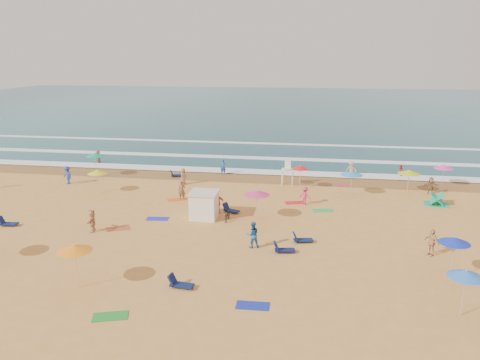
# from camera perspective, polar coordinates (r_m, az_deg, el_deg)

# --- Properties ---
(ground) EXTENTS (220.00, 220.00, 0.00)m
(ground) POSITION_cam_1_polar(r_m,az_deg,el_deg) (37.03, -2.48, -4.57)
(ground) COLOR gold
(ground) RESTS_ON ground
(ocean) EXTENTS (220.00, 140.00, 0.18)m
(ocean) POSITION_cam_1_polar(r_m,az_deg,el_deg) (119.03, 5.74, 8.90)
(ocean) COLOR #0C4756
(ocean) RESTS_ON ground
(wet_sand) EXTENTS (220.00, 220.00, 0.00)m
(wet_sand) POSITION_cam_1_polar(r_m,az_deg,el_deg) (48.80, 0.46, 0.28)
(wet_sand) COLOR olive
(wet_sand) RESTS_ON ground
(surf_foam) EXTENTS (200.00, 18.70, 0.05)m
(surf_foam) POSITION_cam_1_polar(r_m,az_deg,el_deg) (57.27, 1.80, 2.57)
(surf_foam) COLOR white
(surf_foam) RESTS_ON ground
(cabana) EXTENTS (2.00, 2.00, 2.00)m
(cabana) POSITION_cam_1_polar(r_m,az_deg,el_deg) (36.72, -4.39, -3.12)
(cabana) COLOR white
(cabana) RESTS_ON ground
(cabana_roof) EXTENTS (2.20, 2.20, 0.12)m
(cabana_roof) POSITION_cam_1_polar(r_m,az_deg,el_deg) (36.41, -4.42, -1.53)
(cabana_roof) COLOR silver
(cabana_roof) RESTS_ON cabana
(bicycle) EXTENTS (0.57, 1.56, 0.81)m
(bicycle) POSITION_cam_1_polar(r_m,az_deg,el_deg) (36.25, -1.55, -4.31)
(bicycle) COLOR black
(bicycle) RESTS_ON ground
(lifeguard_stand) EXTENTS (1.20, 1.20, 2.10)m
(lifeguard_stand) POSITION_cam_1_polar(r_m,az_deg,el_deg) (46.02, 5.81, 0.64)
(lifeguard_stand) COLOR white
(lifeguard_stand) RESTS_ON ground
(beach_umbrellas) EXTENTS (49.23, 27.18, 0.80)m
(beach_umbrellas) POSITION_cam_1_polar(r_m,az_deg,el_deg) (35.53, 4.19, -1.84)
(beach_umbrellas) COLOR #FD38C0
(beach_umbrellas) RESTS_ON ground
(loungers) EXTENTS (50.91, 24.39, 0.34)m
(loungers) POSITION_cam_1_polar(r_m,az_deg,el_deg) (34.18, 8.61, -6.12)
(loungers) COLOR #0F1E4E
(loungers) RESTS_ON ground
(towels) EXTENTS (42.33, 27.51, 0.03)m
(towels) POSITION_cam_1_polar(r_m,az_deg,el_deg) (33.73, -1.53, -6.52)
(towels) COLOR red
(towels) RESTS_ON ground
(beachgoers) EXTENTS (47.48, 26.77, 2.13)m
(beachgoers) POSITION_cam_1_polar(r_m,az_deg,el_deg) (41.11, -5.58, -1.45)
(beachgoers) COLOR #243FAA
(beachgoers) RESTS_ON ground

